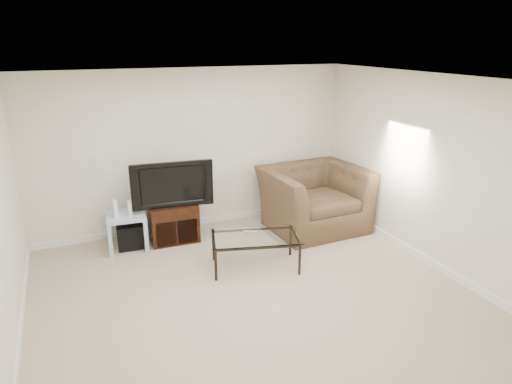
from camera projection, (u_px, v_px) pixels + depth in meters
name	position (u px, v px, depth m)	size (l,w,h in m)	color
floor	(257.00, 301.00, 5.31)	(5.00, 5.00, 0.00)	tan
ceiling	(257.00, 81.00, 4.51)	(5.00, 5.00, 0.00)	white
wall_back	(194.00, 150.00, 7.09)	(5.00, 0.02, 2.50)	silver
wall_right	(436.00, 174.00, 5.84)	(0.02, 5.00, 2.50)	silver
plate_back	(100.00, 159.00, 6.56)	(0.12, 0.02, 0.12)	white
plate_right_switch	(361.00, 148.00, 7.23)	(0.02, 0.09, 0.13)	white
plate_right_outlet	(368.00, 210.00, 7.27)	(0.02, 0.08, 0.12)	white
tv_stand	(173.00, 222.00, 6.83)	(0.70, 0.49, 0.58)	black
dvd_player	(173.00, 211.00, 6.73)	(0.40, 0.28, 0.06)	black
television	(171.00, 183.00, 6.60)	(1.09, 0.22, 0.67)	black
side_table	(127.00, 231.00, 6.58)	(0.54, 0.54, 0.52)	#AABED2
subwoofer	(130.00, 235.00, 6.64)	(0.36, 0.36, 0.36)	black
game_console	(115.00, 208.00, 6.40)	(0.05, 0.17, 0.24)	white
game_case	(130.00, 208.00, 6.47)	(0.05, 0.15, 0.21)	silver
recliner	(314.00, 189.00, 7.19)	(1.50, 0.97, 1.31)	brown
coffee_table	(255.00, 252.00, 6.03)	(1.15, 0.65, 0.45)	black
remote	(250.00, 232.00, 6.05)	(0.18, 0.05, 0.02)	#B2B2B7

